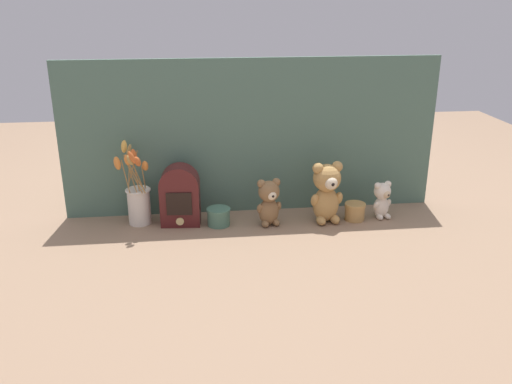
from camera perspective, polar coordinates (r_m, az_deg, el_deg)
The scene contains 9 objects.
ground_plane at distance 2.20m, azimuth 0.06°, elevation -3.48°, with size 4.00×4.00×0.00m, color #8E7056.
backdrop_wall at distance 2.25m, azimuth -0.44°, elevation 5.79°, with size 1.55×0.02×0.64m.
teddy_bear_large at distance 2.20m, azimuth 7.46°, elevation 0.10°, with size 0.14×0.13×0.25m.
teddy_bear_medium at distance 2.16m, azimuth 1.37°, elevation -0.96°, with size 0.11×0.10×0.19m.
teddy_bear_small at distance 2.30m, azimuth 13.13°, elevation -0.73°, with size 0.09×0.08×0.16m.
flower_vase at distance 2.22m, azimuth -12.32°, elevation -0.68°, with size 0.14×0.17×0.35m.
vintage_radio at distance 2.18m, azimuth -8.00°, elevation -0.30°, with size 0.16×0.11×0.25m.
decorative_tin_tall at distance 2.27m, azimuth 10.36°, elevation -2.02°, with size 0.09×0.09×0.07m.
decorative_tin_short at distance 2.19m, azimuth -3.96°, elevation -2.60°, with size 0.10×0.10×0.07m.
Camera 1 is at (-0.23, -1.99, 0.89)m, focal length 38.00 mm.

